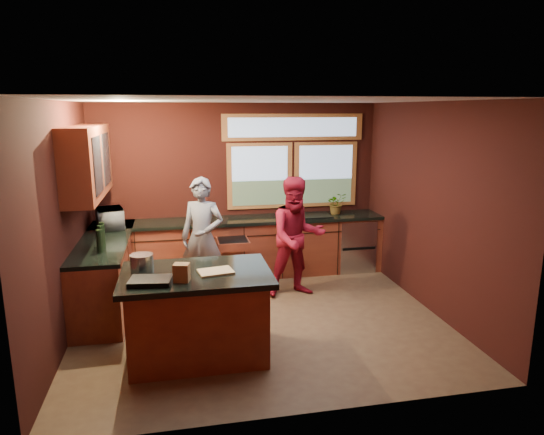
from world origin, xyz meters
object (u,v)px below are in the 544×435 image
object	(u,v)px
person_grey	(203,238)
cutting_board	(216,271)
person_red	(297,237)
island	(198,314)
stock_pot	(142,263)

from	to	relation	value
person_grey	cutting_board	world-z (taller)	person_grey
person_grey	cutting_board	xyz separation A→B (m)	(0.03, -1.79, 0.11)
person_grey	person_red	world-z (taller)	person_red
person_grey	person_red	size ratio (longest dim) A/B	1.00
island	stock_pot	distance (m)	0.80
cutting_board	stock_pot	distance (m)	0.78
person_red	cutting_board	size ratio (longest dim) A/B	4.86
stock_pot	person_grey	bearing A→B (deg)	65.73
person_grey	person_red	xyz separation A→B (m)	(1.30, -0.25, 0.00)
stock_pot	person_red	bearing A→B (deg)	33.77
person_red	stock_pot	distance (m)	2.43
island	person_red	world-z (taller)	person_red
person_grey	stock_pot	distance (m)	1.76
island	person_red	size ratio (longest dim) A/B	0.91
cutting_board	island	bearing A→B (deg)	165.96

